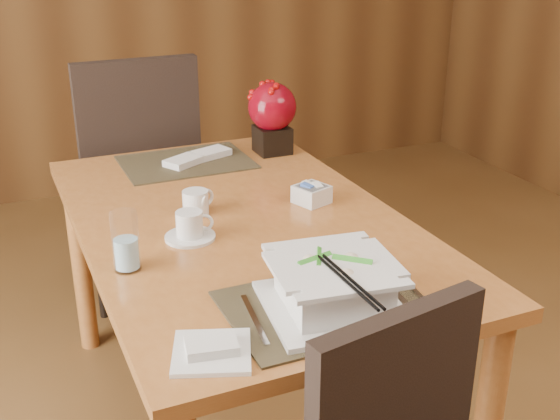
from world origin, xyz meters
name	(u,v)px	position (x,y,z in m)	size (l,w,h in m)	color
dining_table	(241,248)	(0.00, 0.60, 0.65)	(0.90, 1.50, 0.75)	#A5622D
placemat_near	(326,306)	(0.00, 0.05, 0.75)	(0.45, 0.33, 0.01)	black
placemat_far	(186,162)	(0.00, 1.15, 0.75)	(0.45, 0.33, 0.01)	black
soup_setting	(333,287)	(0.01, 0.03, 0.81)	(0.33, 0.33, 0.12)	silver
coffee_cup	(190,227)	(-0.17, 0.53, 0.78)	(0.14, 0.14, 0.08)	silver
water_glass	(126,241)	(-0.37, 0.41, 0.83)	(0.07, 0.07, 0.15)	white
creamer_jug	(196,202)	(-0.11, 0.69, 0.79)	(0.10, 0.10, 0.07)	silver
sugar_caddy	(312,194)	(0.25, 0.63, 0.78)	(0.09, 0.09, 0.06)	silver
berry_decor	(272,113)	(0.33, 1.14, 0.90)	(0.18, 0.18, 0.26)	black
napkins_far	(200,156)	(0.05, 1.15, 0.77)	(0.26, 0.09, 0.02)	silver
bread_plate	(212,352)	(-0.30, -0.02, 0.76)	(0.16, 0.16, 0.01)	silver
far_chair	(136,167)	(-0.09, 1.60, 0.60)	(0.50, 0.51, 1.07)	black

